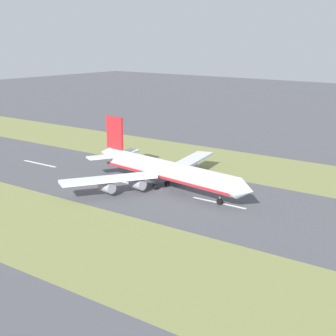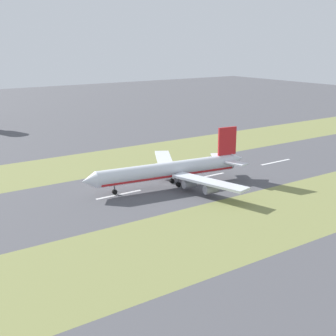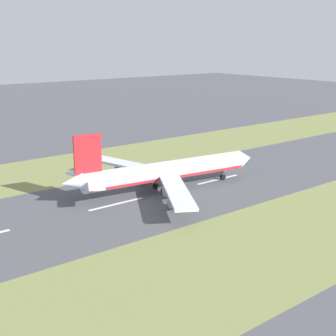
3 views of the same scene
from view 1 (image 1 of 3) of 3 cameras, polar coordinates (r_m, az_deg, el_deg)
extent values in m
plane|color=#4C4C51|center=(173.88, -0.56, -2.30)|extent=(800.00, 800.00, 0.00)
cube|color=olive|center=(209.67, 7.20, 0.35)|extent=(40.00, 600.00, 0.01)
cube|color=olive|center=(143.38, -12.00, -6.11)|extent=(40.00, 600.00, 0.01)
cube|color=silver|center=(214.91, -12.92, 0.44)|extent=(1.20, 18.00, 0.01)
cube|color=silver|center=(186.11, -5.15, -1.29)|extent=(1.20, 18.00, 0.01)
cube|color=silver|center=(162.13, 5.19, -3.54)|extent=(1.20, 18.00, 0.01)
cylinder|color=silver|center=(173.06, 0.00, -0.26)|extent=(13.51, 56.30, 6.00)
cone|color=silver|center=(153.25, 7.93, -2.22)|extent=(6.50, 5.75, 5.88)
cone|color=silver|center=(195.86, -6.30, 1.53)|extent=(5.86, 6.63, 5.10)
cube|color=red|center=(173.46, 0.00, -0.79)|extent=(12.91, 54.04, 0.70)
cube|color=silver|center=(190.28, 2.30, 0.73)|extent=(29.58, 12.95, 0.90)
cube|color=silver|center=(167.51, -6.04, -1.12)|extent=(28.15, 19.60, 0.90)
cylinder|color=#93939E|center=(182.76, 1.17, -0.59)|extent=(3.82, 5.19, 3.20)
cylinder|color=#93939E|center=(191.38, 2.33, 0.05)|extent=(3.82, 5.19, 3.20)
cylinder|color=#93939E|center=(170.91, -3.11, -1.62)|extent=(3.82, 5.19, 3.20)
cylinder|color=#93939E|center=(168.07, -6.21, -1.94)|extent=(3.82, 5.19, 3.20)
cube|color=red|center=(190.52, -5.43, 3.58)|extent=(1.87, 8.03, 11.00)
cube|color=silver|center=(195.34, -4.12, 1.61)|extent=(10.62, 6.11, 0.60)
cube|color=silver|center=(188.67, -6.69, 1.12)|extent=(10.92, 8.31, 0.60)
cylinder|color=#59595E|center=(159.89, 5.30, -2.86)|extent=(0.50, 0.50, 3.20)
cylinder|color=black|center=(160.35, 5.28, -3.41)|extent=(1.13, 1.91, 1.80)
cylinder|color=#59595E|center=(177.81, -0.07, -1.11)|extent=(0.50, 0.50, 3.20)
cylinder|color=black|center=(178.23, -0.07, -1.61)|extent=(1.13, 1.91, 1.80)
cylinder|color=#59595E|center=(174.38, -1.30, -1.41)|extent=(0.50, 0.50, 3.20)
cylinder|color=black|center=(174.80, -1.30, -1.92)|extent=(1.13, 1.91, 1.80)
camera|label=2|loc=(269.06, 37.43, 11.97)|focal=50.00mm
camera|label=3|loc=(191.59, -45.97, 8.78)|focal=50.00mm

